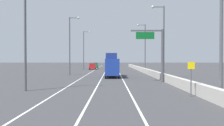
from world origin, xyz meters
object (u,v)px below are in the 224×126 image
Objects in this scene: lamp_post_left_near at (26,25)px; car_red_1 at (92,66)px; lamp_post_left_mid at (70,42)px; car_green_2 at (95,65)px; box_truck at (111,66)px; lamp_post_right_near at (217,14)px; car_black_0 at (110,65)px; lamp_post_left_far at (84,48)px; overhead_sign_gantry at (156,49)px; lamp_post_right_third at (143,45)px; lamp_post_right_second at (162,38)px; speed_advisory_sign at (190,76)px.

car_red_1 is (2.40, 50.68, -5.72)m from lamp_post_left_near.
lamp_post_left_near is 1.00× the size of lamp_post_left_mid.
box_truck reaches higher than car_green_2.
lamp_post_right_near is 75.01m from car_black_0.
car_black_0 is (8.14, 20.19, -5.74)m from lamp_post_left_far.
lamp_post_left_near reaches higher than box_truck.
lamp_post_left_near is 1.00× the size of lamp_post_left_far.
lamp_post_left_near is 2.53× the size of car_green_2.
overhead_sign_gantry is 0.63× the size of lamp_post_left_far.
lamp_post_right_third reaches higher than box_truck.
lamp_post_left_near is (-16.73, 6.00, 0.00)m from lamp_post_right_near.
lamp_post_right_near and lamp_post_left_mid have the same top height.
car_black_0 is at bearing 98.89° from lamp_post_right_second.
lamp_post_right_second is 20.05m from lamp_post_right_third.
speed_advisory_sign is at bearing -94.16° from lamp_post_right_second.
lamp_post_right_second is 1.00× the size of lamp_post_left_near.
lamp_post_left_far is 30.57m from box_truck.
box_truck is at bearing -73.87° from lamp_post_left_far.
car_green_2 is at bearing -134.31° from car_black_0.
lamp_post_right_near is 70.16m from car_green_2.
lamp_post_right_third is (1.54, 24.71, 1.99)m from overhead_sign_gantry.
car_green_2 is (2.39, 38.41, -5.73)m from lamp_post_left_mid.
box_truck is (0.25, -49.21, 1.05)m from car_black_0.
speed_advisory_sign reaches higher than car_green_2.
lamp_post_left_mid is 38.91m from car_green_2.
lamp_post_right_third is 21.60m from lamp_post_left_far.
overhead_sign_gantry is at bearing -83.45° from car_black_0.
lamp_post_right_near is 1.00× the size of lamp_post_left_near.
lamp_post_right_third is at bearing -49.50° from car_red_1.
overhead_sign_gantry is 20.96m from lamp_post_left_mid.
lamp_post_left_far is at bearing 107.05° from lamp_post_right_near.
lamp_post_left_far is (-0.05, 24.06, 0.00)m from lamp_post_left_mid.
lamp_post_right_near reaches higher than car_green_2.
lamp_post_right_near is at bearing -78.32° from car_green_2.
lamp_post_left_near reaches higher than car_red_1.
lamp_post_left_mid reaches higher than box_truck.
lamp_post_right_second is at bearing -81.11° from car_black_0.
lamp_post_right_third is 35.67m from car_black_0.
lamp_post_left_mid is (-16.38, -10.04, 0.00)m from lamp_post_right_third.
speed_advisory_sign is 55.85m from car_red_1.
lamp_post_right_third and lamp_post_left_mid have the same top height.
overhead_sign_gantry reaches higher than car_black_0.
car_red_1 is 11.79m from car_green_2.
lamp_post_left_near is 2.81× the size of car_black_0.
overhead_sign_gantry is 43.34m from car_red_1.
overhead_sign_gantry is 17.84m from lamp_post_left_near.
lamp_post_right_second is 21.87m from lamp_post_left_near.
lamp_post_right_third reaches higher than car_black_0.
lamp_post_left_near is at bearing 166.87° from speed_advisory_sign.
speed_advisory_sign is 54.18m from lamp_post_left_far.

